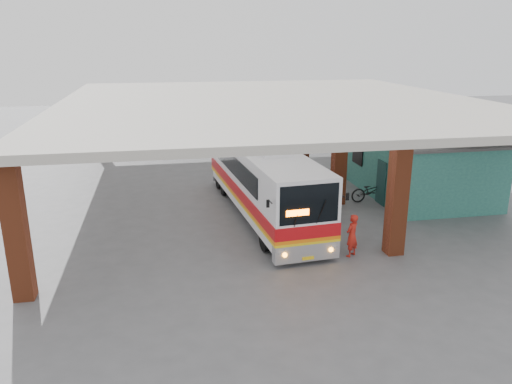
{
  "coord_description": "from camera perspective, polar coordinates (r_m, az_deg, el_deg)",
  "views": [
    {
      "loc": [
        -5.19,
        -18.7,
        7.53
      ],
      "look_at": [
        -1.57,
        0.0,
        1.72
      ],
      "focal_mm": 35.0,
      "sensor_mm": 36.0,
      "label": 1
    }
  ],
  "objects": [
    {
      "name": "pedestrian",
      "position": [
        18.34,
        10.91,
        -4.9
      ],
      "size": [
        0.69,
        0.65,
        1.59
      ],
      "primitive_type": "imported",
      "rotation": [
        0.0,
        0.0,
        3.77
      ],
      "color": "red",
      "rests_on": "ground"
    },
    {
      "name": "brick_columns",
      "position": [
        25.19,
        4.55,
        4.64
      ],
      "size": [
        20.1,
        21.6,
        4.35
      ],
      "color": "brown",
      "rests_on": "ground"
    },
    {
      "name": "red_chair",
      "position": [
        28.47,
        9.21,
        2.21
      ],
      "size": [
        0.55,
        0.55,
        0.84
      ],
      "rotation": [
        0.0,
        0.0,
        0.32
      ],
      "color": "red",
      "rests_on": "ground"
    },
    {
      "name": "shop_building",
      "position": [
        26.68,
        17.78,
        3.23
      ],
      "size": [
        5.2,
        8.2,
        3.11
      ],
      "color": "#296761",
      "rests_on": "ground"
    },
    {
      "name": "coach_bus",
      "position": [
        22.02,
        0.71,
        1.47
      ],
      "size": [
        3.31,
        11.54,
        3.32
      ],
      "rotation": [
        0.0,
        0.0,
        0.08
      ],
      "color": "white",
      "rests_on": "ground"
    },
    {
      "name": "motorcycle",
      "position": [
        24.78,
        13.06,
        0.13
      ],
      "size": [
        2.08,
        0.77,
        1.08
      ],
      "primitive_type": "imported",
      "rotation": [
        0.0,
        0.0,
        1.6
      ],
      "color": "black",
      "rests_on": "ground"
    },
    {
      "name": "ground",
      "position": [
        20.82,
        4.25,
        -4.29
      ],
      "size": [
        90.0,
        90.0,
        0.0
      ],
      "primitive_type": "plane",
      "color": "#515154",
      "rests_on": "ground"
    },
    {
      "name": "canopy_roof",
      "position": [
        26.01,
        1.78,
        10.27
      ],
      "size": [
        21.0,
        23.0,
        0.3
      ],
      "primitive_type": "cube",
      "color": "#BDB7AA",
      "rests_on": "brick_columns"
    }
  ]
}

